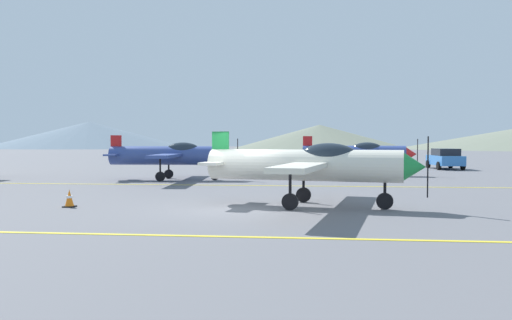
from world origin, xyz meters
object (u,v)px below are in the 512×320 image
(airplane_far, at_px, (358,153))
(traffic_cone_front, at_px, (69,198))
(airplane_near, at_px, (311,164))
(airplane_mid, at_px, (173,155))
(car_sedan, at_px, (445,158))

(airplane_far, bearing_deg, traffic_cone_front, -124.00)
(airplane_near, xyz_separation_m, airplane_mid, (-7.67, 10.61, 0.00))
(car_sedan, bearing_deg, traffic_cone_front, -127.52)
(airplane_near, bearing_deg, car_sedan, 65.33)
(airplane_near, bearing_deg, traffic_cone_front, -173.21)
(airplane_far, height_order, car_sedan, airplane_far)
(airplane_near, distance_m, traffic_cone_front, 8.13)
(airplane_near, height_order, airplane_mid, same)
(airplane_mid, relative_size, traffic_cone_front, 14.34)
(airplane_near, distance_m, car_sedan, 25.92)
(airplane_mid, distance_m, traffic_cone_front, 11.62)
(airplane_mid, distance_m, airplane_far, 11.94)
(airplane_mid, height_order, car_sedan, airplane_mid)
(car_sedan, xyz_separation_m, traffic_cone_front, (-18.81, -24.50, -0.56))
(airplane_mid, relative_size, airplane_far, 1.00)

